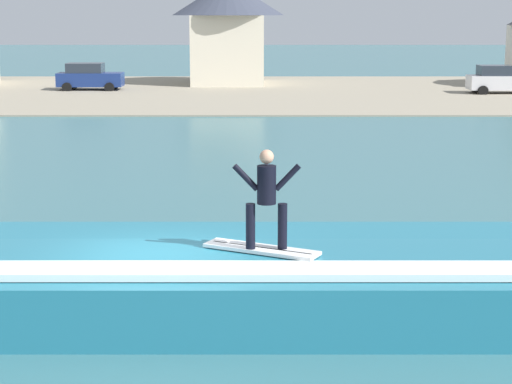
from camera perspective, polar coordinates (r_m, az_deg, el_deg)
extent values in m
plane|color=#376A72|center=(15.24, -6.22, -8.18)|extent=(260.00, 260.00, 0.00)
cube|color=teal|center=(15.55, -0.04, -5.71)|extent=(10.94, 4.45, 1.02)
cube|color=teal|center=(14.85, -0.04, -4.25)|extent=(9.30, 2.00, 0.11)
cube|color=white|center=(14.00, -0.06, -5.18)|extent=(9.85, 0.80, 0.12)
cube|color=white|center=(14.93, 0.55, -3.74)|extent=(2.03, 1.35, 0.06)
cube|color=black|center=(14.92, 0.55, -3.65)|extent=(1.68, 0.88, 0.01)
cylinder|color=black|center=(14.75, -0.17, -2.24)|extent=(0.16, 0.16, 0.78)
cylinder|color=black|center=(14.76, 1.93, -2.25)|extent=(0.16, 0.16, 0.78)
cylinder|color=black|center=(14.60, 0.89, 0.47)|extent=(0.32, 0.32, 0.65)
sphere|color=tan|center=(14.52, 0.89, 2.31)|extent=(0.24, 0.24, 0.24)
cylinder|color=black|center=(14.58, -0.48, 0.95)|extent=(0.45, 0.10, 0.47)
cylinder|color=black|center=(14.59, 2.26, 0.95)|extent=(0.45, 0.10, 0.47)
cube|color=gray|center=(57.74, -1.48, 6.54)|extent=(120.00, 27.21, 0.08)
cube|color=navy|center=(59.79, -10.54, 7.23)|extent=(4.30, 1.77, 0.90)
cube|color=#262D38|center=(59.79, -10.87, 7.96)|extent=(2.36, 1.59, 0.64)
cylinder|color=black|center=(60.50, -9.05, 6.90)|extent=(0.64, 0.22, 0.64)
cylinder|color=black|center=(58.66, -9.34, 6.75)|extent=(0.64, 0.22, 0.64)
cylinder|color=black|center=(61.00, -11.66, 6.84)|extent=(0.64, 0.22, 0.64)
cylinder|color=black|center=(59.18, -12.03, 6.69)|extent=(0.64, 0.22, 0.64)
cube|color=silver|center=(58.36, 15.86, 6.88)|extent=(4.11, 1.73, 0.90)
cube|color=#262D38|center=(58.23, 15.60, 7.65)|extent=(2.26, 1.55, 0.64)
cylinder|color=black|center=(58.94, 14.34, 6.56)|extent=(0.64, 0.22, 0.64)
cylinder|color=black|center=(57.17, 14.78, 6.40)|extent=(0.64, 0.22, 0.64)
cube|color=beige|center=(63.95, -1.62, 9.22)|extent=(5.09, 6.48, 4.96)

